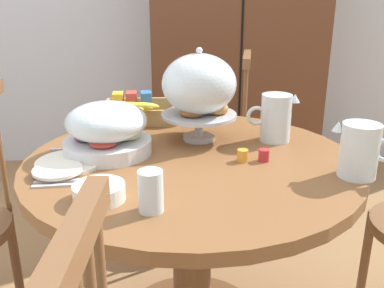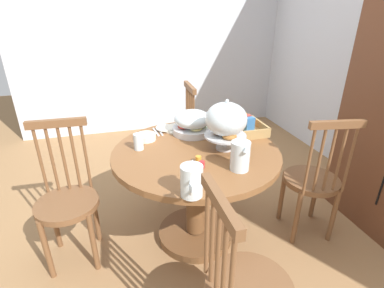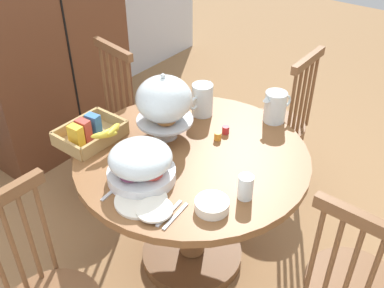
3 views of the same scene
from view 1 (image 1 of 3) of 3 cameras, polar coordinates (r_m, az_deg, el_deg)
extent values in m
cube|color=brown|center=(2.96, 5.82, 13.31)|extent=(1.10, 0.56, 1.90)
cube|color=black|center=(2.67, 6.68, 14.67)|extent=(0.01, 0.01, 1.52)
cylinder|color=brown|center=(1.45, 0.00, -2.61)|extent=(1.12, 1.12, 0.04)
cylinder|color=brown|center=(1.61, 0.00, -13.74)|extent=(0.14, 0.14, 0.63)
cylinder|color=brown|center=(1.97, 22.00, -14.06)|extent=(0.04, 0.04, 0.45)
cylinder|color=brown|center=(2.34, 2.88, -0.86)|extent=(0.40, 0.40, 0.04)
cylinder|color=brown|center=(2.57, -0.04, -4.33)|extent=(0.04, 0.04, 0.45)
cylinder|color=brown|center=(2.32, -1.00, -7.11)|extent=(0.04, 0.04, 0.45)
cylinder|color=brown|center=(2.55, 6.22, -4.66)|extent=(0.04, 0.04, 0.45)
cylinder|color=brown|center=(2.30, 5.97, -7.50)|extent=(0.04, 0.04, 0.45)
cylinder|color=brown|center=(2.40, 7.11, 5.50)|extent=(0.02, 0.02, 0.48)
cylinder|color=brown|center=(2.33, 7.07, 5.09)|extent=(0.02, 0.02, 0.48)
cylinder|color=brown|center=(2.26, 7.03, 4.65)|extent=(0.02, 0.02, 0.48)
cylinder|color=brown|center=(2.20, 6.99, 4.19)|extent=(0.02, 0.02, 0.48)
cylinder|color=brown|center=(2.13, 6.95, 3.69)|extent=(0.02, 0.02, 0.48)
cube|color=brown|center=(2.21, 7.31, 11.17)|extent=(0.10, 0.36, 0.05)
cylinder|color=brown|center=(1.95, -22.36, -14.39)|extent=(0.04, 0.04, 0.45)
cylinder|color=brown|center=(1.76, -24.05, -1.30)|extent=(0.02, 0.02, 0.48)
cube|color=brown|center=(0.60, -15.72, -13.24)|extent=(0.05, 0.36, 0.05)
cylinder|color=silver|center=(1.62, 0.91, 0.89)|extent=(0.12, 0.12, 0.02)
cylinder|color=silver|center=(1.61, 0.91, 2.13)|extent=(0.03, 0.03, 0.09)
cylinder|color=silver|center=(1.60, 0.92, 3.88)|extent=(0.28, 0.28, 0.01)
torus|color=#B27033|center=(1.60, 3.15, 4.74)|extent=(0.10, 0.10, 0.03)
torus|color=#D19347|center=(1.62, 0.24, 5.03)|extent=(0.10, 0.10, 0.03)
torus|color=#935628|center=(1.56, 0.01, 4.42)|extent=(0.10, 0.10, 0.03)
ellipsoid|color=silver|center=(1.57, 0.95, 7.97)|extent=(0.27, 0.27, 0.22)
sphere|color=silver|center=(1.55, 0.97, 12.32)|extent=(0.02, 0.02, 0.02)
cylinder|color=silver|center=(1.51, -11.09, -0.30)|extent=(0.30, 0.30, 0.05)
ellipsoid|color=beige|center=(1.49, -8.60, 1.17)|extent=(0.09, 0.09, 0.03)
ellipsoid|color=#8CBF59|center=(1.56, -10.66, 1.82)|extent=(0.09, 0.09, 0.03)
ellipsoid|color=#6B2D4C|center=(1.51, -13.71, 1.00)|extent=(0.09, 0.09, 0.03)
ellipsoid|color=#CC3D33|center=(1.43, -11.67, 0.17)|extent=(0.09, 0.09, 0.03)
ellipsoid|color=silver|center=(1.48, -11.32, 2.98)|extent=(0.28, 0.28, 0.13)
cylinder|color=silver|center=(1.37, 21.32, -0.82)|extent=(0.11, 0.11, 0.17)
cylinder|color=orange|center=(1.37, 21.19, -1.79)|extent=(0.10, 0.10, 0.11)
cone|color=silver|center=(1.34, 18.85, 2.25)|extent=(0.05, 0.05, 0.03)
cylinder|color=silver|center=(1.62, 11.06, 3.43)|extent=(0.11, 0.11, 0.18)
cylinder|color=white|center=(1.62, 11.00, 2.54)|extent=(0.10, 0.10, 0.12)
cone|color=silver|center=(1.61, 13.53, 5.93)|extent=(0.04, 0.04, 0.03)
torus|color=silver|center=(1.60, 8.56, 3.74)|extent=(0.07, 0.01, 0.07)
cube|color=tan|center=(1.89, -6.85, 3.44)|extent=(0.30, 0.22, 0.01)
cube|color=tan|center=(1.78, -7.18, 3.36)|extent=(0.30, 0.02, 0.07)
cube|color=tan|center=(1.99, -6.63, 5.12)|extent=(0.30, 0.02, 0.07)
cube|color=tan|center=(1.90, -11.40, 4.20)|extent=(0.02, 0.22, 0.07)
cube|color=tan|center=(1.88, -2.31, 4.35)|extent=(0.02, 0.22, 0.07)
cube|color=gold|center=(1.88, -9.75, 5.10)|extent=(0.05, 0.07, 0.11)
cube|color=#B23D33|center=(1.88, -7.99, 5.22)|extent=(0.05, 0.07, 0.11)
cube|color=#336BAD|center=(1.88, -6.09, 5.26)|extent=(0.05, 0.07, 0.11)
ellipsoid|color=yellow|center=(1.74, -8.33, 4.96)|extent=(0.14, 0.08, 0.05)
ellipsoid|color=yellow|center=(1.74, -7.35, 4.98)|extent=(0.13, 0.03, 0.05)
ellipsoid|color=yellow|center=(1.73, -6.36, 5.00)|extent=(0.14, 0.08, 0.05)
cylinder|color=white|center=(1.45, -15.90, -2.34)|extent=(0.22, 0.22, 0.01)
cylinder|color=white|center=(1.37, -17.40, -3.30)|extent=(0.15, 0.15, 0.01)
cylinder|color=white|center=(1.18, -12.24, -6.27)|extent=(0.14, 0.14, 0.04)
cylinder|color=silver|center=(1.09, -5.50, -6.28)|extent=(0.06, 0.06, 0.11)
cylinder|color=#B7282D|center=(1.43, 9.52, -1.48)|extent=(0.04, 0.04, 0.04)
cylinder|color=orange|center=(1.42, 6.75, -1.52)|extent=(0.04, 0.04, 0.04)
cube|color=silver|center=(1.32, -16.67, -4.71)|extent=(0.17, 0.03, 0.01)
cube|color=silver|center=(1.29, -16.85, -5.26)|extent=(0.17, 0.03, 0.01)
cube|color=silver|center=(1.58, -15.23, -0.56)|extent=(0.17, 0.03, 0.01)
camera|label=2|loc=(1.94, 66.07, 18.16)|focal=27.07mm
camera|label=3|loc=(1.51, -89.09, 30.20)|focal=41.17mm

